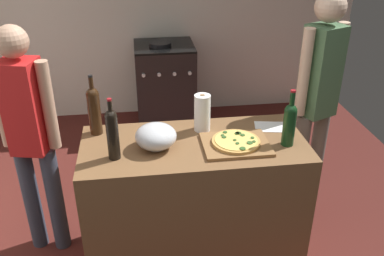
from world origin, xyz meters
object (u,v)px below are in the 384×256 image
at_px(mixing_bowl, 156,136).
at_px(paper_towel_roll, 202,113).
at_px(pizza, 236,141).
at_px(person_in_stripes, 30,133).
at_px(stove, 165,85).
at_px(wine_bottle_dark, 112,132).
at_px(wine_bottle_amber, 94,109).
at_px(wine_bottle_clear, 290,122).
at_px(person_in_red, 317,95).

height_order(mixing_bowl, paper_towel_roll, paper_towel_roll).
relative_size(pizza, paper_towel_roll, 1.18).
bearing_deg(person_in_stripes, stove, 61.73).
bearing_deg(wine_bottle_dark, wine_bottle_amber, 110.82).
bearing_deg(wine_bottle_dark, wine_bottle_clear, 0.89).
distance_m(mixing_bowl, person_in_red, 1.24).
distance_m(wine_bottle_dark, stove, 2.29).
bearing_deg(person_in_red, wine_bottle_dark, -160.67).
bearing_deg(wine_bottle_clear, mixing_bowl, 175.15).
bearing_deg(mixing_bowl, wine_bottle_amber, 146.99).
relative_size(pizza, wine_bottle_amber, 0.74).
bearing_deg(mixing_bowl, stove, 84.37).
bearing_deg(wine_bottle_dark, stove, 78.30).
xyz_separation_m(stove, person_in_stripes, (-0.98, -1.82, 0.46)).
xyz_separation_m(wine_bottle_amber, stove, (0.57, 1.84, -0.61)).
bearing_deg(mixing_bowl, person_in_stripes, 161.78).
height_order(mixing_bowl, person_in_stripes, person_in_stripes).
xyz_separation_m(paper_towel_roll, wine_bottle_dark, (-0.55, -0.27, 0.04)).
relative_size(mixing_bowl, stove, 0.26).
distance_m(wine_bottle_amber, stove, 2.02).
height_order(wine_bottle_amber, person_in_red, person_in_red).
height_order(wine_bottle_clear, stove, wine_bottle_clear).
relative_size(stove, person_in_red, 0.55).
xyz_separation_m(wine_bottle_amber, person_in_red, (1.53, 0.17, -0.07)).
distance_m(wine_bottle_clear, person_in_stripes, 1.60).
bearing_deg(stove, wine_bottle_dark, -101.70).
height_order(wine_bottle_amber, person_in_stripes, person_in_stripes).
xyz_separation_m(wine_bottle_clear, person_in_stripes, (-1.56, 0.32, -0.13)).
bearing_deg(person_in_stripes, pizza, -13.42).
height_order(wine_bottle_dark, person_in_stripes, person_in_stripes).
height_order(mixing_bowl, person_in_red, person_in_red).
bearing_deg(paper_towel_roll, pizza, -53.87).
distance_m(wine_bottle_dark, person_in_stripes, 0.65).
distance_m(wine_bottle_amber, person_in_stripes, 0.44).
relative_size(wine_bottle_clear, stove, 0.37).
relative_size(mixing_bowl, person_in_red, 0.14).
bearing_deg(pizza, wine_bottle_amber, 161.58).
distance_m(wine_bottle_clear, wine_bottle_dark, 1.03).
distance_m(mixing_bowl, stove, 2.15).
bearing_deg(paper_towel_roll, wine_bottle_dark, -153.69).
relative_size(wine_bottle_clear, person_in_stripes, 0.22).
bearing_deg(person_in_stripes, person_in_red, 4.59).
height_order(wine_bottle_clear, person_in_red, person_in_red).
bearing_deg(person_in_stripes, wine_bottle_clear, -11.65).
relative_size(paper_towel_roll, person_in_red, 0.14).
bearing_deg(pizza, person_in_red, 33.39).
xyz_separation_m(paper_towel_roll, person_in_stripes, (-1.08, 0.07, -0.10)).
height_order(pizza, wine_bottle_dark, wine_bottle_dark).
height_order(paper_towel_roll, wine_bottle_amber, wine_bottle_amber).
xyz_separation_m(wine_bottle_clear, wine_bottle_dark, (-1.03, -0.02, 0.02)).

